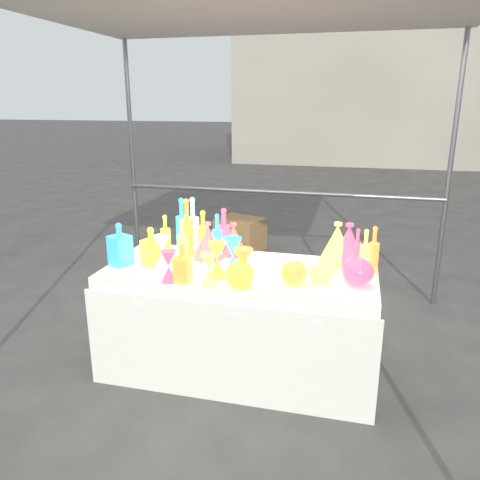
% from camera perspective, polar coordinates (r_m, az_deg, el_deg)
% --- Properties ---
extents(ground, '(80.00, 80.00, 0.00)m').
position_cam_1_polar(ground, '(3.48, 0.00, -15.19)').
color(ground, '#5A5853').
rests_on(ground, ground).
extents(canopy_tent, '(3.15, 3.15, 2.46)m').
position_cam_1_polar(canopy_tent, '(3.02, 0.05, 27.17)').
color(canopy_tent, gray).
rests_on(canopy_tent, ground).
extents(display_table, '(1.84, 0.83, 0.75)m').
position_cam_1_polar(display_table, '(3.29, -0.04, -9.72)').
color(display_table, white).
rests_on(display_table, ground).
extents(background_building, '(14.00, 6.00, 6.00)m').
position_cam_1_polar(background_building, '(17.22, 26.46, 18.84)').
color(background_building, '#BBB19C').
rests_on(background_building, ground).
extents(cardboard_box_closed, '(0.67, 0.57, 0.41)m').
position_cam_1_polar(cardboard_box_closed, '(5.97, 0.01, 0.78)').
color(cardboard_box_closed, '#9B7546').
rests_on(cardboard_box_closed, ground).
extents(cardboard_box_flat, '(0.78, 0.62, 0.06)m').
position_cam_1_polar(cardboard_box_flat, '(5.12, 3.63, -4.04)').
color(cardboard_box_flat, '#9B7546').
rests_on(cardboard_box_flat, ground).
extents(bottle_0, '(0.08, 0.08, 0.28)m').
position_cam_1_polar(bottle_0, '(3.50, -9.08, 0.80)').
color(bottle_0, red).
rests_on(bottle_0, display_table).
extents(bottle_1, '(0.09, 0.09, 0.39)m').
position_cam_1_polar(bottle_1, '(3.56, -7.10, 2.06)').
color(bottle_1, green).
rests_on(bottle_1, display_table).
extents(bottle_2, '(0.11, 0.11, 0.42)m').
position_cam_1_polar(bottle_2, '(3.38, -6.48, 1.54)').
color(bottle_2, '#F9A01A').
rests_on(bottle_2, display_table).
extents(bottle_3, '(0.12, 0.12, 0.35)m').
position_cam_1_polar(bottle_3, '(3.38, -1.98, 1.02)').
color(bottle_3, '#202FBD').
rests_on(bottle_3, display_table).
extents(bottle_4, '(0.10, 0.10, 0.31)m').
position_cam_1_polar(bottle_4, '(3.23, -7.01, -0.15)').
color(bottle_4, '#126275').
rests_on(bottle_4, display_table).
extents(bottle_5, '(0.12, 0.12, 0.42)m').
position_cam_1_polar(bottle_5, '(3.44, -5.75, 1.82)').
color(bottle_5, '#CC2889').
rests_on(bottle_5, display_table).
extents(bottle_6, '(0.10, 0.10, 0.32)m').
position_cam_1_polar(bottle_6, '(3.45, -4.51, 1.03)').
color(bottle_6, red).
rests_on(bottle_6, display_table).
extents(bottle_7, '(0.10, 0.10, 0.32)m').
position_cam_1_polar(bottle_7, '(3.35, -2.79, 0.60)').
color(bottle_7, green).
rests_on(bottle_7, display_table).
extents(decanter_0, '(0.14, 0.14, 0.27)m').
position_cam_1_polar(decanter_0, '(3.23, -10.76, -0.73)').
color(decanter_0, red).
rests_on(decanter_0, display_table).
extents(decanter_1, '(0.10, 0.10, 0.25)m').
position_cam_1_polar(decanter_1, '(2.91, -7.03, -2.77)').
color(decanter_1, '#F9A01A').
rests_on(decanter_1, display_table).
extents(decanter_2, '(0.17, 0.17, 0.30)m').
position_cam_1_polar(decanter_2, '(3.28, -14.44, -0.48)').
color(decanter_2, green).
rests_on(decanter_2, display_table).
extents(hourglass_0, '(0.15, 0.15, 0.24)m').
position_cam_1_polar(hourglass_0, '(2.81, 0.39, -3.40)').
color(hourglass_0, '#F9A01A').
rests_on(hourglass_0, display_table).
extents(hourglass_1, '(0.12, 0.12, 0.20)m').
position_cam_1_polar(hourglass_1, '(2.92, -8.71, -3.19)').
color(hourglass_1, '#202FBD').
rests_on(hourglass_1, display_table).
extents(hourglass_2, '(0.11, 0.11, 0.20)m').
position_cam_1_polar(hourglass_2, '(2.84, -3.81, -3.65)').
color(hourglass_2, '#126275').
rests_on(hourglass_2, display_table).
extents(hourglass_3, '(0.15, 0.15, 0.22)m').
position_cam_1_polar(hourglass_3, '(3.17, -9.44, -1.41)').
color(hourglass_3, '#CC2889').
rests_on(hourglass_3, display_table).
extents(hourglass_4, '(0.13, 0.13, 0.23)m').
position_cam_1_polar(hourglass_4, '(2.96, -2.78, -2.42)').
color(hourglass_4, red).
rests_on(hourglass_4, display_table).
extents(hourglass_5, '(0.15, 0.15, 0.25)m').
position_cam_1_polar(hourglass_5, '(3.01, -0.93, -1.98)').
color(hourglass_5, green).
rests_on(hourglass_5, display_table).
extents(globe_0, '(0.23, 0.23, 0.14)m').
position_cam_1_polar(globe_0, '(2.83, -0.01, -4.33)').
color(globe_0, red).
rests_on(globe_0, display_table).
extents(globe_1, '(0.16, 0.16, 0.12)m').
position_cam_1_polar(globe_1, '(2.91, 9.88, -4.20)').
color(globe_1, '#126275').
rests_on(globe_1, display_table).
extents(globe_2, '(0.18, 0.18, 0.13)m').
position_cam_1_polar(globe_2, '(2.89, 6.59, -4.11)').
color(globe_2, '#F9A01A').
rests_on(globe_2, display_table).
extents(globe_3, '(0.24, 0.24, 0.15)m').
position_cam_1_polar(globe_3, '(2.94, 14.16, -3.92)').
color(globe_3, '#202FBD').
rests_on(globe_3, display_table).
extents(lampshade_0, '(0.30, 0.30, 0.26)m').
position_cam_1_polar(lampshade_0, '(3.32, -3.93, -0.03)').
color(lampshade_0, gold).
rests_on(lampshade_0, display_table).
extents(lampshade_1, '(0.24, 0.24, 0.24)m').
position_cam_1_polar(lampshade_1, '(3.39, -0.80, 0.14)').
color(lampshade_1, gold).
rests_on(lampshade_1, display_table).
extents(lampshade_2, '(0.25, 0.25, 0.29)m').
position_cam_1_polar(lampshade_2, '(3.28, 13.09, -0.44)').
color(lampshade_2, '#202FBD').
rests_on(lampshade_2, display_table).
extents(lampshade_3, '(0.30, 0.30, 0.29)m').
position_cam_1_polar(lampshade_3, '(3.28, 11.74, -0.33)').
color(lampshade_3, '#126275').
rests_on(lampshade_3, display_table).
extents(bottle_9, '(0.08, 0.08, 0.31)m').
position_cam_1_polar(bottle_9, '(3.15, 15.97, -1.13)').
color(bottle_9, '#F9A01A').
rests_on(bottle_9, display_table).
extents(bottle_10, '(0.07, 0.07, 0.27)m').
position_cam_1_polar(bottle_10, '(3.25, 14.08, -0.90)').
color(bottle_10, '#202FBD').
rests_on(bottle_10, display_table).
extents(bottle_11, '(0.07, 0.07, 0.30)m').
position_cam_1_polar(bottle_11, '(3.12, 15.01, -1.35)').
color(bottle_11, '#126275').
rests_on(bottle_11, display_table).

